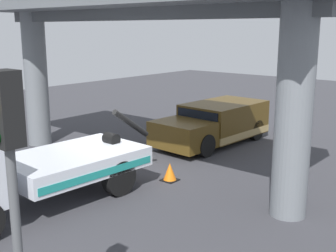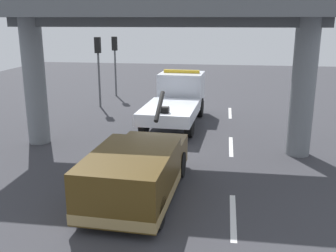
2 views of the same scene
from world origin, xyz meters
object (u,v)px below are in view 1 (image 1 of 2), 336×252
object	(u,v)px
tow_truck_white	(7,168)
traffic_cone_orange	(170,172)
towed_van_green	(215,124)
traffic_light_near	(9,164)

from	to	relation	value
tow_truck_white	traffic_cone_orange	distance (m)	4.78
tow_truck_white	traffic_cone_orange	size ratio (longest dim) A/B	13.17
towed_van_green	traffic_cone_orange	bearing A→B (deg)	17.52
traffic_light_near	traffic_cone_orange	xyz separation A→B (m)	(-7.12, -3.44, -2.73)
tow_truck_white	towed_van_green	distance (m)	9.12
tow_truck_white	traffic_light_near	bearing A→B (deg)	61.59
tow_truck_white	towed_van_green	world-z (taller)	tow_truck_white
tow_truck_white	traffic_light_near	distance (m)	5.91
towed_van_green	traffic_light_near	distance (m)	12.96
traffic_light_near	traffic_cone_orange	bearing A→B (deg)	-154.24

